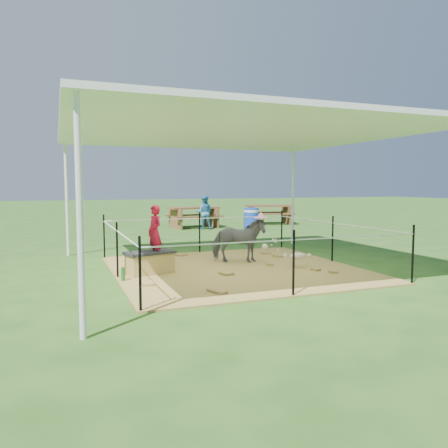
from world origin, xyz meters
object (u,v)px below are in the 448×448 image
object	(u,v)px
green_bottle	(123,274)
straw_bale	(150,264)
foal	(298,254)
distant_person	(204,212)
woman	(155,227)
trash_barrel	(251,220)
pony	(238,240)
picnic_table_far	(269,215)
picnic_table_near	(194,217)

from	to	relation	value
green_bottle	straw_bale	bearing A→B (deg)	39.29
green_bottle	foal	distance (m)	3.42
green_bottle	foal	bearing A→B (deg)	0.52
distant_person	woman	bearing A→B (deg)	84.66
trash_barrel	green_bottle	bearing A→B (deg)	-128.71
pony	picnic_table_far	bearing A→B (deg)	-7.97
pony	trash_barrel	xyz separation A→B (m)	(3.04, 6.01, -0.08)
woman	distant_person	bearing A→B (deg)	139.70
green_bottle	trash_barrel	world-z (taller)	trash_barrel
pony	trash_barrel	world-z (taller)	pony
trash_barrel	picnic_table_near	xyz separation A→B (m)	(-1.58, 1.99, -0.01)
straw_bale	picnic_table_far	xyz separation A→B (m)	(6.94, 8.87, 0.20)
woman	picnic_table_near	xyz separation A→B (m)	(3.34, 8.48, -0.49)
picnic_table_near	picnic_table_far	bearing A→B (deg)	0.76
woman	picnic_table_far	world-z (taller)	woman
trash_barrel	picnic_table_far	size ratio (longest dim) A/B	0.43
foal	woman	bearing A→B (deg)	168.04
pony	picnic_table_near	xyz separation A→B (m)	(1.47, 7.99, -0.09)
straw_bale	green_bottle	world-z (taller)	straw_bale
straw_bale	distant_person	bearing A→B (deg)	64.85
straw_bale	picnic_table_near	distance (m)	9.15
trash_barrel	woman	bearing A→B (deg)	-127.12
green_bottle	picnic_table_far	world-z (taller)	picnic_table_far
straw_bale	woman	xyz separation A→B (m)	(0.10, -0.00, 0.68)
woman	picnic_table_far	xyz separation A→B (m)	(6.84, 8.87, -0.48)
foal	trash_barrel	bearing A→B (deg)	69.38
pony	picnic_table_far	size ratio (longest dim) A/B	0.56
distant_person	picnic_table_near	bearing A→B (deg)	-55.23
foal	pony	bearing A→B (deg)	131.19
pony	distant_person	bearing A→B (deg)	9.77
picnic_table_far	distant_person	distance (m)	3.49
foal	distant_person	world-z (taller)	distant_person
woman	distant_person	xyz separation A→B (m)	(3.54, 7.76, -0.25)
pony	foal	distance (m)	1.29
foal	distant_person	distance (m)	8.22
picnic_table_near	picnic_table_far	world-z (taller)	picnic_table_far
woman	picnic_table_near	bearing A→B (deg)	142.75
foal	distant_person	xyz separation A→B (m)	(0.77, 8.18, 0.36)
picnic_table_near	distant_person	bearing A→B (deg)	-80.04
green_bottle	distant_person	xyz separation A→B (m)	(4.19, 8.21, 0.49)
green_bottle	picnic_table_far	distance (m)	11.97
foal	picnic_table_far	size ratio (longest dim) A/B	0.46
pony	foal	xyz separation A→B (m)	(0.89, -0.91, -0.22)
straw_bale	foal	bearing A→B (deg)	-8.32
trash_barrel	picnic_table_near	bearing A→B (deg)	128.45
woman	trash_barrel	size ratio (longest dim) A/B	1.18
picnic_table_far	distant_person	xyz separation A→B (m)	(-3.30, -1.12, 0.23)
woman	foal	xyz separation A→B (m)	(2.77, -0.42, -0.61)
woman	trash_barrel	distance (m)	8.16
green_bottle	picnic_table_near	xyz separation A→B (m)	(3.99, 8.93, 0.26)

